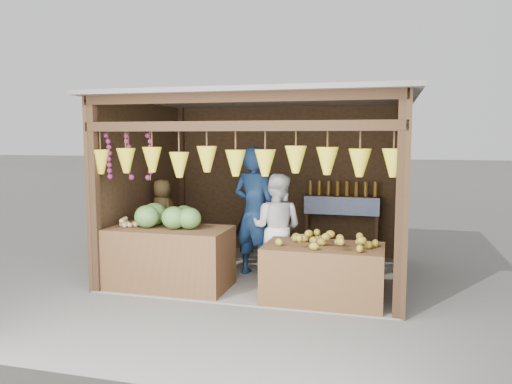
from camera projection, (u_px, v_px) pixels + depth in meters
ground at (263, 273)px, 7.59m from camera, size 80.00×80.00×0.00m
stall_structure at (261, 164)px, 7.37m from camera, size 4.30×3.30×2.66m
back_shelf at (342, 208)px, 8.46m from camera, size 1.25×0.32×1.32m
counter_left at (170, 258)px, 6.82m from camera, size 1.63×0.85×0.84m
counter_right at (323, 274)px, 6.26m from camera, size 1.48×0.85×0.72m
stool at (163, 255)px, 8.11m from camera, size 0.32×0.32×0.30m
man_standing at (255, 212)px, 7.37m from camera, size 0.81×0.64×1.94m
woman_standing at (277, 228)px, 7.12m from camera, size 0.83×0.68×1.56m
vendor_seated at (162, 213)px, 8.04m from camera, size 0.64×0.58×1.10m
melon_pile at (169, 216)px, 6.79m from camera, size 1.00×0.50×0.32m
tanfruit_pile at (131, 222)px, 6.88m from camera, size 0.34×0.40×0.13m
mango_pile at (328, 238)px, 6.16m from camera, size 1.40×0.64×0.22m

